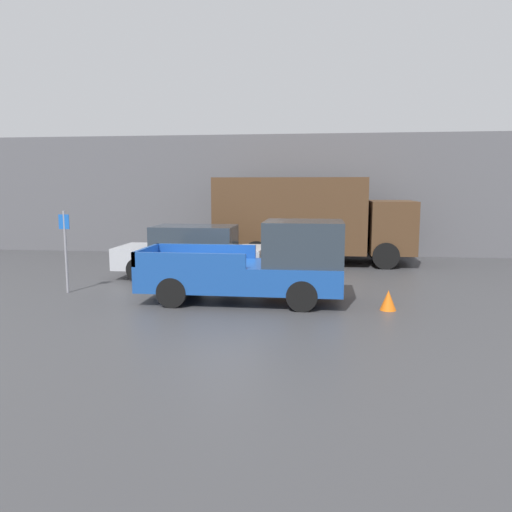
# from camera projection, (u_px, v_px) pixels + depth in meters

# --- Properties ---
(ground_plane) EXTENTS (60.00, 60.00, 0.00)m
(ground_plane) POSITION_uv_depth(u_px,v_px,m) (235.00, 297.00, 13.39)
(ground_plane) COLOR #3D3D3F
(building_wall) EXTENTS (28.00, 0.15, 5.16)m
(building_wall) POSITION_uv_depth(u_px,v_px,m) (268.00, 195.00, 21.61)
(building_wall) COLOR #56565B
(building_wall) RESTS_ON ground
(pickup_truck) EXTENTS (5.14, 1.95, 2.10)m
(pickup_truck) POSITION_uv_depth(u_px,v_px,m) (261.00, 265.00, 12.76)
(pickup_truck) COLOR #194799
(pickup_truck) RESTS_ON ground
(car) EXTENTS (4.73, 1.94, 1.70)m
(car) POSITION_uv_depth(u_px,v_px,m) (192.00, 251.00, 16.21)
(car) COLOR #B7BABF
(car) RESTS_ON ground
(delivery_truck) EXTENTS (7.48, 2.56, 3.28)m
(delivery_truck) POSITION_uv_depth(u_px,v_px,m) (306.00, 217.00, 19.22)
(delivery_truck) COLOR #4C331E
(delivery_truck) RESTS_ON ground
(parking_sign) EXTENTS (0.30, 0.07, 2.29)m
(parking_sign) POSITION_uv_depth(u_px,v_px,m) (66.00, 247.00, 13.82)
(parking_sign) COLOR gray
(parking_sign) RESTS_ON ground
(traffic_cone) EXTENTS (0.39, 0.39, 0.49)m
(traffic_cone) POSITION_uv_depth(u_px,v_px,m) (388.00, 300.00, 11.99)
(traffic_cone) COLOR orange
(traffic_cone) RESTS_ON ground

